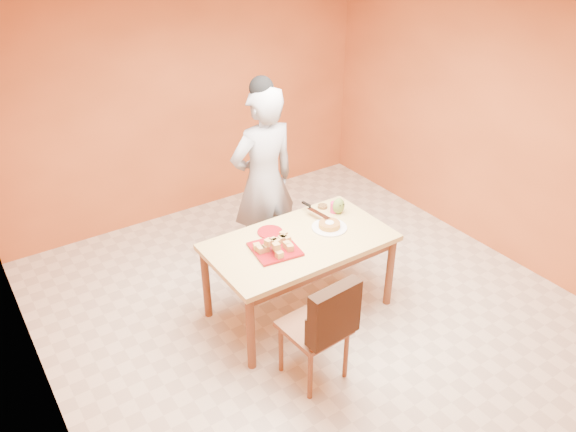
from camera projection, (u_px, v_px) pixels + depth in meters
floor at (317, 316)px, 5.16m from camera, size 5.00×5.00×0.00m
ceiling at (327, 7)px, 3.80m from camera, size 5.00×5.00×0.00m
wall_back at (187, 101)px, 6.27m from camera, size 4.50×0.00×4.50m
wall_left at (24, 278)px, 3.39m from camera, size 0.00×5.00×5.00m
wall_right at (503, 127)px, 5.56m from camera, size 0.00×5.00×5.00m
dining_table at (300, 249)px, 4.91m from camera, size 1.60×0.90×0.76m
dining_chair at (316, 326)px, 4.27m from camera, size 0.48×0.55×0.99m
pastry_pile at (275, 243)px, 4.68m from camera, size 0.34×0.34×0.11m
person at (264, 182)px, 5.40m from camera, size 0.70×0.47×1.91m
pastry_platter at (275, 249)px, 4.72m from camera, size 0.42×0.42×0.02m
red_dinner_plate at (270, 232)px, 4.96m from camera, size 0.27×0.27×0.01m
white_cake_plate at (329, 227)px, 5.03m from camera, size 0.38×0.38×0.01m
sponge_cake at (329, 225)px, 5.02m from camera, size 0.20×0.20×0.04m
cake_server at (318, 213)px, 5.14m from camera, size 0.08×0.28×0.01m
egg_ornament at (339, 206)px, 5.23m from camera, size 0.15×0.13×0.15m
magenta_glass at (334, 207)px, 5.26m from camera, size 0.09×0.09×0.10m
checker_tin at (322, 206)px, 5.35m from camera, size 0.11×0.11×0.03m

